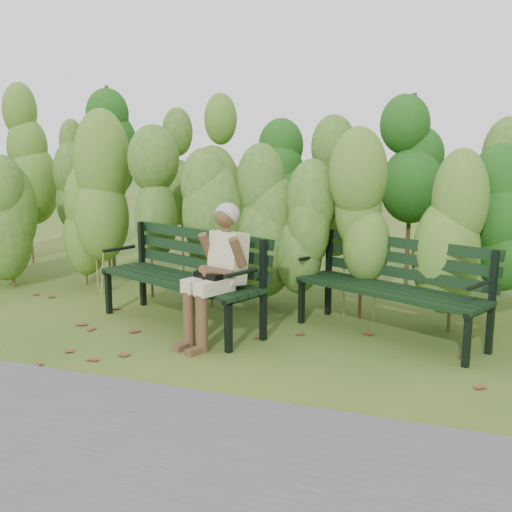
% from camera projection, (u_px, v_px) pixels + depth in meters
% --- Properties ---
extents(ground, '(80.00, 80.00, 0.00)m').
position_uv_depth(ground, '(242.00, 349.00, 5.12)').
color(ground, '#29511B').
extents(footpath, '(60.00, 2.50, 0.01)m').
position_uv_depth(footpath, '(90.00, 484.00, 3.08)').
color(footpath, '#474749').
rests_on(footpath, ground).
extents(hedge_band, '(11.04, 1.67, 2.42)m').
position_uv_depth(hedge_band, '(302.00, 187.00, 6.61)').
color(hedge_band, '#47381E').
rests_on(hedge_band, ground).
extents(leaf_litter, '(5.89, 2.25, 0.01)m').
position_uv_depth(leaf_litter, '(242.00, 356.00, 4.93)').
color(leaf_litter, brown).
rests_on(leaf_litter, ground).
extents(bench_left, '(1.91, 1.25, 0.91)m').
position_uv_depth(bench_left, '(187.00, 270.00, 5.75)').
color(bench_left, black).
rests_on(bench_left, ground).
extents(bench_right, '(1.84, 1.26, 0.88)m').
position_uv_depth(bench_right, '(395.00, 280.00, 5.41)').
color(bench_right, black).
rests_on(bench_right, ground).
extents(seated_woman, '(0.55, 0.73, 1.23)m').
position_uv_depth(seated_woman, '(218.00, 264.00, 5.18)').
color(seated_woman, '#BAB492').
rests_on(seated_woman, ground).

